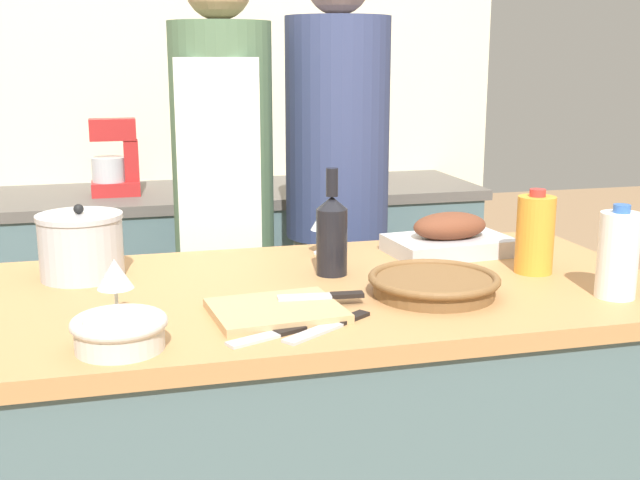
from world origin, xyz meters
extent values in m
cube|color=#4C666B|center=(0.00, 0.00, 0.44)|extent=(1.51, 0.80, 0.89)
cube|color=#B27F4C|center=(0.00, 0.00, 0.91)|extent=(1.55, 0.82, 0.04)
cube|color=#4C666B|center=(0.00, 1.45, 0.44)|extent=(1.90, 0.58, 0.88)
cube|color=#56514C|center=(0.00, 1.45, 0.90)|extent=(1.95, 0.60, 0.04)
cube|color=beige|center=(0.00, 1.80, 1.27)|extent=(2.45, 0.10, 2.55)
cube|color=#BCBCC1|center=(0.38, 0.21, 0.95)|extent=(0.34, 0.24, 0.04)
ellipsoid|color=brown|center=(0.38, 0.21, 1.00)|extent=(0.22, 0.14, 0.07)
cylinder|color=brown|center=(0.20, -0.13, 0.95)|extent=(0.27, 0.27, 0.04)
torus|color=brown|center=(0.20, -0.13, 0.96)|extent=(0.29, 0.29, 0.02)
cube|color=tan|center=(-0.17, -0.18, 0.94)|extent=(0.28, 0.24, 0.02)
cylinder|color=#B7B7BC|center=(-0.57, 0.22, 1.00)|extent=(0.20, 0.20, 0.14)
cylinder|color=#B7B7BC|center=(-0.57, 0.22, 1.08)|extent=(0.20, 0.20, 0.01)
sphere|color=black|center=(-0.57, 0.22, 1.09)|extent=(0.02, 0.02, 0.02)
cylinder|color=beige|center=(-0.49, -0.30, 0.95)|extent=(0.16, 0.16, 0.05)
torus|color=beige|center=(-0.49, -0.30, 0.98)|extent=(0.18, 0.18, 0.02)
cylinder|color=orange|center=(0.51, -0.01, 1.02)|extent=(0.09, 0.09, 0.19)
cylinder|color=red|center=(0.51, -0.01, 1.12)|extent=(0.04, 0.04, 0.02)
cylinder|color=white|center=(0.58, -0.25, 1.02)|extent=(0.09, 0.09, 0.19)
cylinder|color=#3360B2|center=(0.58, -0.25, 1.13)|extent=(0.04, 0.04, 0.02)
cylinder|color=black|center=(0.02, 0.09, 1.01)|extent=(0.08, 0.08, 0.16)
cone|color=black|center=(0.02, 0.09, 1.10)|extent=(0.08, 0.08, 0.03)
cylinder|color=black|center=(0.02, 0.09, 1.15)|extent=(0.03, 0.03, 0.07)
cylinder|color=silver|center=(-0.49, -0.12, 0.93)|extent=(0.06, 0.06, 0.00)
cylinder|color=silver|center=(-0.49, -0.12, 0.96)|extent=(0.01, 0.01, 0.06)
cone|color=silver|center=(-0.49, -0.12, 1.02)|extent=(0.07, 0.07, 0.06)
cylinder|color=silver|center=(0.06, 0.30, 0.93)|extent=(0.06, 0.06, 0.00)
cylinder|color=silver|center=(0.06, 0.30, 0.96)|extent=(0.01, 0.01, 0.06)
cone|color=silver|center=(0.06, 0.30, 1.02)|extent=(0.07, 0.07, 0.06)
cube|color=#B7B7BC|center=(-0.13, -0.31, 0.93)|extent=(0.14, 0.11, 0.01)
cube|color=black|center=(-0.03, -0.25, 0.93)|extent=(0.09, 0.07, 0.01)
cube|color=#B7B7BC|center=(-0.25, -0.32, 0.93)|extent=(0.11, 0.07, 0.01)
cube|color=black|center=(-0.17, -0.29, 0.93)|extent=(0.07, 0.05, 0.01)
cube|color=#B7B7BC|center=(-0.10, -0.14, 0.95)|extent=(0.12, 0.04, 0.01)
cube|color=black|center=(-0.01, -0.15, 0.95)|extent=(0.07, 0.03, 0.01)
cube|color=#B22323|center=(-0.47, 1.42, 0.95)|extent=(0.18, 0.14, 0.05)
cylinder|color=#B7B7BC|center=(-0.50, 1.42, 1.02)|extent=(0.13, 0.13, 0.09)
cube|color=#B22323|center=(-0.41, 1.42, 1.05)|extent=(0.05, 0.08, 0.16)
cube|color=#B22323|center=(-0.47, 1.42, 1.17)|extent=(0.17, 0.08, 0.08)
cylinder|color=#234C28|center=(-0.03, 1.55, 1.01)|extent=(0.06, 0.06, 0.17)
cylinder|color=black|center=(-0.03, 1.55, 1.10)|extent=(0.02, 0.02, 0.02)
cylinder|color=#234C28|center=(0.49, 1.52, 0.99)|extent=(0.06, 0.06, 0.13)
cylinder|color=black|center=(0.49, 1.52, 1.06)|extent=(0.02, 0.02, 0.02)
cylinder|color=maroon|center=(0.62, 1.61, 0.98)|extent=(0.06, 0.06, 0.12)
cylinder|color=black|center=(0.62, 1.61, 1.05)|extent=(0.03, 0.03, 0.02)
cube|color=beige|center=(-0.15, 0.76, 0.42)|extent=(0.28, 0.22, 0.84)
cylinder|color=#4C6B4C|center=(-0.15, 0.76, 1.20)|extent=(0.31, 0.31, 0.70)
cube|color=silver|center=(-0.18, 0.61, 1.00)|extent=(0.24, 0.07, 0.89)
cube|color=beige|center=(0.24, 0.82, 0.43)|extent=(0.32, 0.27, 0.86)
cylinder|color=navy|center=(0.24, 0.82, 1.21)|extent=(0.34, 0.34, 0.71)
camera|label=1|loc=(-0.48, -1.72, 1.45)|focal=45.00mm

